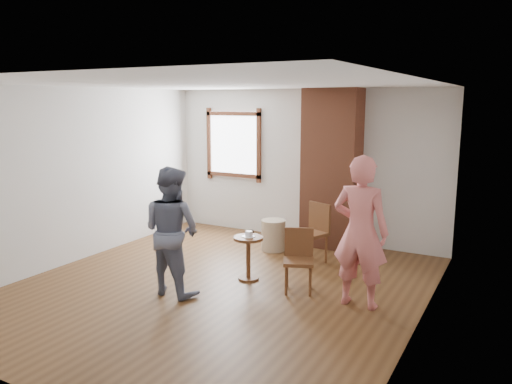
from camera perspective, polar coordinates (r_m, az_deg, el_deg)
ground at (r=6.63m, az=-4.34°, el=-10.83°), size 5.50×5.50×0.00m
room_shell at (r=6.76m, az=-2.15°, el=5.37°), size 5.04×5.52×2.62m
brick_chimney at (r=8.24m, az=8.62°, el=2.61°), size 0.90×0.50×2.60m
stoneware_crock at (r=8.13m, az=2.00°, el=-4.94°), size 0.51×0.51×0.50m
dark_pot at (r=8.84m, az=-0.69°, el=-4.88°), size 0.17×0.17×0.14m
dining_chair_left at (r=7.54m, az=6.64°, el=-4.27°), size 0.54×0.54×0.89m
dining_chair_right at (r=6.43m, az=4.91°, el=-7.32°), size 0.49×0.49×0.79m
side_table at (r=6.78m, az=-0.88°, el=-6.74°), size 0.40×0.40×0.60m
cake_plate at (r=6.72m, az=-0.89°, el=-5.10°), size 0.18×0.18×0.01m
cake_slice at (r=6.71m, az=-0.81°, el=-4.83°), size 0.08×0.07×0.06m
man at (r=6.30m, az=-9.62°, el=-4.38°), size 0.83×0.67×1.61m
person_pink at (r=5.93m, az=11.85°, el=-4.48°), size 0.66×0.43×1.80m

